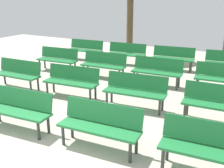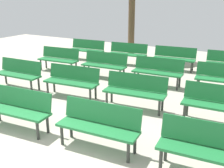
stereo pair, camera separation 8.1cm
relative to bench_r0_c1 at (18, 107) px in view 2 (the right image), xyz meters
name	(u,v)px [view 2 (the right image)]	position (x,y,z in m)	size (l,w,h in m)	color
bench_r0_c1	(18,107)	(0.00, 0.00, 0.00)	(1.63, 0.61, 0.87)	#1E7238
bench_r0_c2	(99,123)	(1.95, 0.19, 0.00)	(1.63, 0.59, 0.87)	#1E7238
bench_r0_c3	(209,147)	(3.91, 0.36, 0.00)	(1.63, 0.60, 0.87)	#1E7238
bench_r1_c0	(19,72)	(-2.10, 1.94, 0.00)	(1.62, 0.55, 0.87)	#1E7238
bench_r1_c1	(72,79)	(-0.18, 2.15, 0.00)	(1.64, 0.64, 0.87)	#1E7238
bench_r1_c2	(135,89)	(1.74, 2.28, 0.00)	(1.64, 0.64, 0.87)	#1E7238
bench_r1_c3	(219,102)	(3.75, 2.41, 0.00)	(1.62, 0.57, 0.87)	#1E7238
bench_r2_c0	(59,58)	(-2.29, 4.09, 0.00)	(1.63, 0.61, 0.87)	#1E7238
bench_r2_c1	(105,63)	(-0.34, 4.21, 0.00)	(1.63, 0.58, 0.87)	#1E7238
bench_r2_c2	(158,70)	(1.59, 4.32, 0.00)	(1.63, 0.58, 0.87)	#1E7238
bench_r2_c3	(224,77)	(3.56, 4.52, 0.00)	(1.64, 0.63, 0.87)	#1E7238
bench_r3_c0	(87,48)	(-2.42, 6.15, 0.00)	(1.63, 0.59, 0.87)	#1E7238
bench_r3_c1	(128,52)	(-0.46, 6.28, 0.00)	(1.64, 0.63, 0.87)	#1E7238
bench_r3_c2	(174,57)	(1.48, 6.42, 0.00)	(1.64, 0.64, 0.87)	#1E7238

